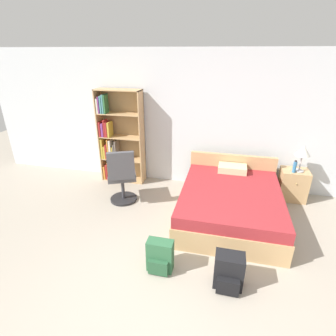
# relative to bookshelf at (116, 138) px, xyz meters

# --- Properties ---
(ground_plane) EXTENTS (14.00, 14.00, 0.00)m
(ground_plane) POSITION_rel_bookshelf_xyz_m (1.68, -3.01, -0.92)
(ground_plane) COLOR #A39989
(wall_back) EXTENTS (9.00, 0.06, 2.60)m
(wall_back) POSITION_rel_bookshelf_xyz_m (1.68, 0.22, 0.38)
(wall_back) COLOR silver
(wall_back) RESTS_ON ground_plane
(bookshelf) EXTENTS (0.90, 0.31, 1.88)m
(bookshelf) POSITION_rel_bookshelf_xyz_m (0.00, 0.00, 0.00)
(bookshelf) COLOR tan
(bookshelf) RESTS_ON ground_plane
(bed) EXTENTS (1.57, 1.93, 0.77)m
(bed) POSITION_rel_bookshelf_xyz_m (2.34, -0.89, -0.65)
(bed) COLOR tan
(bed) RESTS_ON ground_plane
(office_chair) EXTENTS (0.65, 0.70, 1.05)m
(office_chair) POSITION_rel_bookshelf_xyz_m (0.47, -0.90, -0.40)
(office_chair) COLOR #232326
(office_chair) RESTS_ON ground_plane
(nightstand) EXTENTS (0.47, 0.41, 0.58)m
(nightstand) POSITION_rel_bookshelf_xyz_m (3.45, -0.05, -0.63)
(nightstand) COLOR tan
(nightstand) RESTS_ON ground_plane
(table_lamp) EXTENTS (0.25, 0.25, 0.48)m
(table_lamp) POSITION_rel_bookshelf_xyz_m (3.49, -0.08, 0.03)
(table_lamp) COLOR #B2B2B7
(table_lamp) RESTS_ON nightstand
(water_bottle) EXTENTS (0.06, 0.06, 0.22)m
(water_bottle) POSITION_rel_bookshelf_xyz_m (3.39, -0.15, -0.23)
(water_bottle) COLOR teal
(water_bottle) RESTS_ON nightstand
(backpack_black) EXTENTS (0.34, 0.29, 0.44)m
(backpack_black) POSITION_rel_bookshelf_xyz_m (2.36, -2.36, -0.71)
(backpack_black) COLOR black
(backpack_black) RESTS_ON ground_plane
(backpack_green) EXTENTS (0.32, 0.22, 0.43)m
(backpack_green) POSITION_rel_bookshelf_xyz_m (1.52, -2.30, -0.71)
(backpack_green) COLOR #2D603D
(backpack_green) RESTS_ON ground_plane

